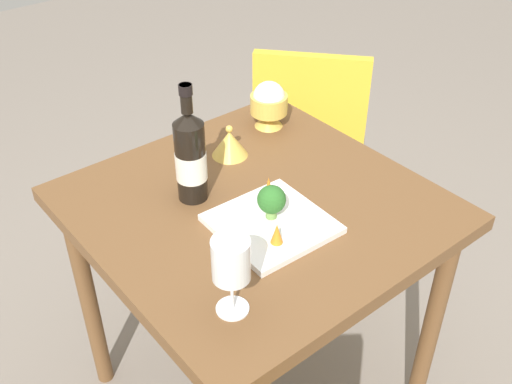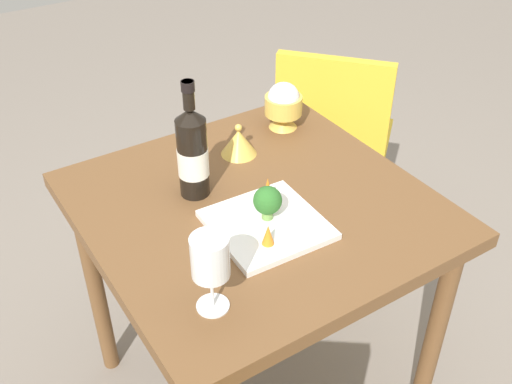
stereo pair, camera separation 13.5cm
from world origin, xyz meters
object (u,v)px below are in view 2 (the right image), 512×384
rice_bowl_lid (239,142)px  carrot_garnish_left (268,235)px  wine_glass (210,259)px  broccoli_floret (268,201)px  carrot_garnish_right (268,190)px  rice_bowl (283,105)px  chair_by_wall (333,131)px  wine_bottle (193,152)px  serving_plate (267,225)px

rice_bowl_lid → carrot_garnish_left: bearing=157.9°
wine_glass → broccoli_floret: wine_glass is taller
carrot_garnish_right → rice_bowl: bearing=-40.2°
chair_by_wall → wine_bottle: wine_bottle is taller
rice_bowl → broccoli_floret: 0.46m
chair_by_wall → rice_bowl_lid: (-0.25, 0.56, 0.27)m
rice_bowl_lid → carrot_garnish_left: size_ratio=1.96×
rice_bowl → carrot_garnish_left: size_ratio=2.77×
wine_glass → rice_bowl_lid: bearing=-36.6°
serving_plate → carrot_garnish_left: size_ratio=5.06×
wine_glass → carrot_garnish_right: size_ratio=2.57×
rice_bowl → rice_bowl_lid: rice_bowl is taller
wine_bottle → carrot_garnish_left: size_ratio=6.05×
broccoli_floret → rice_bowl: bearing=-39.3°
carrot_garnish_left → rice_bowl: bearing=-38.2°
serving_plate → carrot_garnish_left: carrot_garnish_left is taller
chair_by_wall → wine_bottle: 0.89m
chair_by_wall → wine_glass: (-0.71, 0.90, 0.36)m
rice_bowl_lid → carrot_garnish_right: bearing=164.5°
wine_bottle → carrot_garnish_right: 0.20m
rice_bowl → carrot_garnish_right: bearing=139.8°
broccoli_floret → carrot_garnish_left: (-0.08, 0.05, -0.02)m
chair_by_wall → serving_plate: size_ratio=3.29×
wine_bottle → rice_bowl_lid: wine_bottle is taller
chair_by_wall → wine_glass: 1.20m
rice_bowl → serving_plate: rice_bowl is taller
wine_glass → rice_bowl_lid: size_ratio=1.79×
chair_by_wall → carrot_garnish_left: (-0.63, 0.71, 0.27)m
wine_glass → rice_bowl_lid: (0.46, -0.34, -0.09)m
wine_bottle → wine_glass: size_ratio=1.73×
chair_by_wall → broccoli_floret: bearing=-91.5°
broccoli_floret → carrot_garnish_left: bearing=147.3°
serving_plate → carrot_garnish_left: 0.08m
chair_by_wall → broccoli_floret: size_ratio=9.91×
wine_glass → rice_bowl_lid: 0.58m
wine_glass → carrot_garnish_right: wine_glass is taller
chair_by_wall → wine_glass: bearing=-92.9°
wine_bottle → broccoli_floret: wine_bottle is taller
rice_bowl → carrot_garnish_right: 0.40m
rice_bowl_lid → carrot_garnish_right: 0.26m
wine_bottle → serving_plate: bearing=-160.6°
wine_glass → rice_bowl: (0.52, -0.53, -0.05)m
wine_bottle → rice_bowl: 0.41m
rice_bowl → serving_plate: size_ratio=0.55×
carrot_garnish_right → broccoli_floret: bearing=146.1°
wine_bottle → serving_plate: size_ratio=1.19×
chair_by_wall → carrot_garnish_left: 0.99m
wine_glass → carrot_garnish_left: 0.23m
broccoli_floret → carrot_garnish_left: 0.10m
broccoli_floret → wine_bottle: bearing=22.9°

